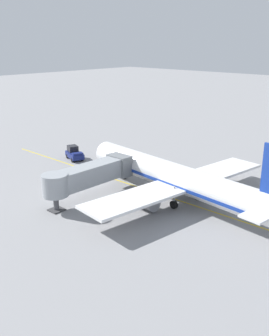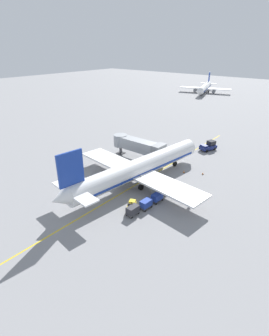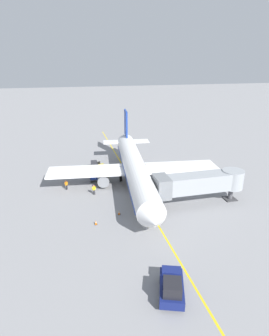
{
  "view_description": "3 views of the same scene",
  "coord_description": "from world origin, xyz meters",
  "px_view_note": "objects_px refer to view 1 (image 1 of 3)",
  "views": [
    {
      "loc": [
        -40.61,
        -29.01,
        20.98
      ],
      "look_at": [
        -2.92,
        6.08,
        4.14
      ],
      "focal_mm": 41.98,
      "sensor_mm": 36.0,
      "label": 1
    },
    {
      "loc": [
        28.64,
        -35.38,
        24.97
      ],
      "look_at": [
        -0.81,
        0.25,
        3.21
      ],
      "focal_mm": 28.04,
      "sensor_mm": 36.0,
      "label": 2
    },
    {
      "loc": [
        10.86,
        45.36,
        20.67
      ],
      "look_at": [
        0.02,
        1.42,
        3.34
      ],
      "focal_mm": 30.21,
      "sensor_mm": 36.0,
      "label": 3
    }
  ],
  "objects_px": {
    "ground_crew_loader": "(193,177)",
    "baggage_cart_third_in_train": "(260,199)",
    "baggage_tug_lead": "(249,201)",
    "safety_cone_nose_right": "(146,174)",
    "parked_airliner": "(177,178)",
    "jet_bridge": "(88,175)",
    "baggage_cart_second_in_train": "(243,192)",
    "baggage_cart_front": "(225,187)",
    "safety_cone_nose_left": "(152,167)",
    "pushback_tractor": "(74,153)",
    "ground_crew_wing_walker": "(225,174)"
  },
  "relations": [
    {
      "from": "ground_crew_loader",
      "to": "baggage_cart_third_in_train",
      "type": "bearing_deg",
      "value": -96.46
    },
    {
      "from": "baggage_tug_lead",
      "to": "safety_cone_nose_right",
      "type": "distance_m",
      "value": 17.93
    },
    {
      "from": "safety_cone_nose_right",
      "to": "parked_airliner",
      "type": "bearing_deg",
      "value": -115.68
    },
    {
      "from": "parked_airliner",
      "to": "jet_bridge",
      "type": "relative_size",
      "value": 2.63
    },
    {
      "from": "baggage_tug_lead",
      "to": "parked_airliner",
      "type": "bearing_deg",
      "value": 121.22
    },
    {
      "from": "jet_bridge",
      "to": "safety_cone_nose_right",
      "type": "relative_size",
      "value": 24.05
    },
    {
      "from": "baggage_tug_lead",
      "to": "baggage_cart_second_in_train",
      "type": "distance_m",
      "value": 2.48
    },
    {
      "from": "parked_airliner",
      "to": "safety_cone_nose_right",
      "type": "xyz_separation_m",
      "value": [
        4.66,
        9.69,
        -2.9
      ]
    },
    {
      "from": "jet_bridge",
      "to": "safety_cone_nose_right",
      "type": "height_order",
      "value": "jet_bridge"
    },
    {
      "from": "baggage_cart_front",
      "to": "safety_cone_nose_left",
      "type": "distance_m",
      "value": 15.09
    },
    {
      "from": "pushback_tractor",
      "to": "baggage_cart_third_in_train",
      "type": "xyz_separation_m",
      "value": [
        3.34,
        -34.8,
        -0.15
      ]
    },
    {
      "from": "baggage_cart_front",
      "to": "safety_cone_nose_right",
      "type": "bearing_deg",
      "value": 99.39
    },
    {
      "from": "baggage_cart_third_in_train",
      "to": "ground_crew_loader",
      "type": "xyz_separation_m",
      "value": [
        1.32,
        11.63,
        0.0
      ]
    },
    {
      "from": "jet_bridge",
      "to": "baggage_cart_second_in_train",
      "type": "xyz_separation_m",
      "value": [
        14.45,
        -15.63,
        -2.51
      ]
    },
    {
      "from": "baggage_cart_second_in_train",
      "to": "ground_crew_loader",
      "type": "relative_size",
      "value": 1.73
    },
    {
      "from": "pushback_tractor",
      "to": "baggage_cart_front",
      "type": "bearing_deg",
      "value": -82.04
    },
    {
      "from": "parked_airliner",
      "to": "ground_crew_loader",
      "type": "xyz_separation_m",
      "value": [
        7.43,
        2.41,
        -2.23
      ]
    },
    {
      "from": "pushback_tractor",
      "to": "ground_crew_wing_walker",
      "type": "distance_m",
      "value": 27.72
    },
    {
      "from": "parked_airliner",
      "to": "baggage_cart_front",
      "type": "bearing_deg",
      "value": -27.02
    },
    {
      "from": "pushback_tractor",
      "to": "ground_crew_wing_walker",
      "type": "bearing_deg",
      "value": -71.07
    },
    {
      "from": "pushback_tractor",
      "to": "ground_crew_loader",
      "type": "height_order",
      "value": "pushback_tractor"
    },
    {
      "from": "baggage_cart_third_in_train",
      "to": "baggage_cart_second_in_train",
      "type": "bearing_deg",
      "value": 79.75
    },
    {
      "from": "baggage_cart_second_in_train",
      "to": "ground_crew_loader",
      "type": "height_order",
      "value": "ground_crew_loader"
    },
    {
      "from": "baggage_cart_third_in_train",
      "to": "ground_crew_wing_walker",
      "type": "xyz_separation_m",
      "value": [
        5.65,
        8.58,
        0.0
      ]
    },
    {
      "from": "baggage_cart_third_in_train",
      "to": "safety_cone_nose_right",
      "type": "relative_size",
      "value": 4.96
    },
    {
      "from": "parked_airliner",
      "to": "baggage_cart_second_in_train",
      "type": "bearing_deg",
      "value": -43.96
    },
    {
      "from": "baggage_tug_lead",
      "to": "pushback_tractor",
      "type": "bearing_deg",
      "value": 93.76
    },
    {
      "from": "baggage_tug_lead",
      "to": "baggage_cart_third_in_train",
      "type": "xyz_separation_m",
      "value": [
        1.12,
        -0.98,
        0.24
      ]
    },
    {
      "from": "ground_crew_loader",
      "to": "safety_cone_nose_right",
      "type": "xyz_separation_m",
      "value": [
        -2.77,
        7.27,
        -0.66
      ]
    },
    {
      "from": "ground_crew_loader",
      "to": "safety_cone_nose_left",
      "type": "xyz_separation_m",
      "value": [
        0.77,
        9.12,
        -0.66
      ]
    },
    {
      "from": "jet_bridge",
      "to": "baggage_cart_front",
      "type": "relative_size",
      "value": 4.85
    },
    {
      "from": "jet_bridge",
      "to": "baggage_tug_lead",
      "type": "height_order",
      "value": "jet_bridge"
    },
    {
      "from": "baggage_cart_third_in_train",
      "to": "ground_crew_wing_walker",
      "type": "distance_m",
      "value": 10.28
    },
    {
      "from": "ground_crew_wing_walker",
      "to": "ground_crew_loader",
      "type": "bearing_deg",
      "value": 144.91
    },
    {
      "from": "safety_cone_nose_left",
      "to": "ground_crew_loader",
      "type": "bearing_deg",
      "value": -94.84
    },
    {
      "from": "baggage_cart_front",
      "to": "baggage_cart_second_in_train",
      "type": "xyz_separation_m",
      "value": [
        -0.21,
        -2.9,
        0.0
      ]
    },
    {
      "from": "baggage_cart_third_in_train",
      "to": "ground_crew_loader",
      "type": "bearing_deg",
      "value": 83.54
    },
    {
      "from": "safety_cone_nose_left",
      "to": "ground_crew_wing_walker",
      "type": "bearing_deg",
      "value": -73.66
    },
    {
      "from": "pushback_tractor",
      "to": "ground_crew_loader",
      "type": "bearing_deg",
      "value": -78.64
    },
    {
      "from": "ground_crew_wing_walker",
      "to": "safety_cone_nose_left",
      "type": "distance_m",
      "value": 12.69
    },
    {
      "from": "pushback_tractor",
      "to": "baggage_cart_second_in_train",
      "type": "relative_size",
      "value": 1.67
    },
    {
      "from": "parked_airliner",
      "to": "safety_cone_nose_left",
      "type": "height_order",
      "value": "parked_airliner"
    },
    {
      "from": "parked_airliner",
      "to": "baggage_tug_lead",
      "type": "relative_size",
      "value": 13.47
    },
    {
      "from": "pushback_tractor",
      "to": "baggage_tug_lead",
      "type": "height_order",
      "value": "pushback_tractor"
    },
    {
      "from": "baggage_tug_lead",
      "to": "baggage_cart_second_in_train",
      "type": "bearing_deg",
      "value": 48.65
    },
    {
      "from": "jet_bridge",
      "to": "safety_cone_nose_right",
      "type": "bearing_deg",
      "value": 2.01
    },
    {
      "from": "safety_cone_nose_left",
      "to": "baggage_cart_third_in_train",
      "type": "bearing_deg",
      "value": -95.75
    },
    {
      "from": "baggage_tug_lead",
      "to": "baggage_cart_third_in_train",
      "type": "distance_m",
      "value": 1.5
    },
    {
      "from": "baggage_cart_front",
      "to": "baggage_cart_third_in_train",
      "type": "relative_size",
      "value": 1.0
    },
    {
      "from": "baggage_cart_second_in_train",
      "to": "baggage_cart_front",
      "type": "bearing_deg",
      "value": 85.77
    }
  ]
}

